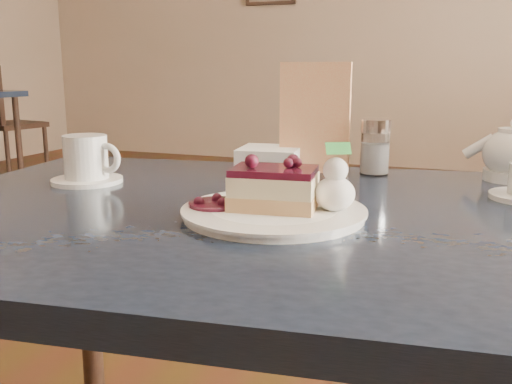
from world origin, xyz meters
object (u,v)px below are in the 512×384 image
(main_table, at_px, (280,258))
(dessert_plate, at_px, (274,213))
(cheesecake_slice, at_px, (274,189))
(coffee_set, at_px, (87,162))

(main_table, height_order, dessert_plate, dessert_plate)
(dessert_plate, bearing_deg, cheesecake_slice, 0.00)
(dessert_plate, relative_size, coffee_set, 1.85)
(cheesecake_slice, xyz_separation_m, coffee_set, (-0.39, 0.11, -0.00))
(main_table, xyz_separation_m, coffee_set, (-0.38, 0.06, 0.11))
(dessert_plate, height_order, coffee_set, coffee_set)
(coffee_set, bearing_deg, dessert_plate, -16.04)
(main_table, xyz_separation_m, cheesecake_slice, (0.01, -0.05, 0.12))
(coffee_set, bearing_deg, cheesecake_slice, -16.04)
(cheesecake_slice, relative_size, coffee_set, 0.93)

